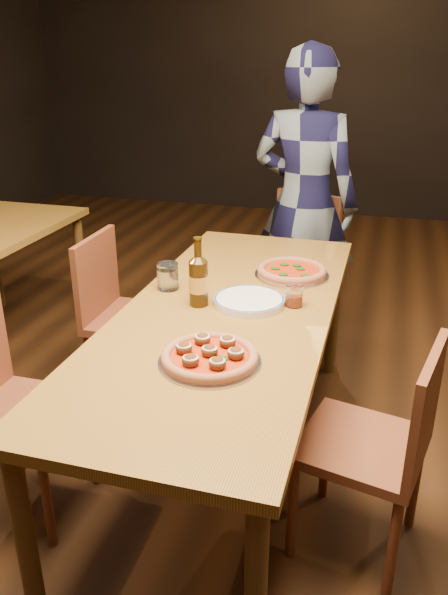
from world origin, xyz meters
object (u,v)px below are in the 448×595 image
(beer_bottle, at_px, (199,282))
(diner, at_px, (304,204))
(pizza_meatball, at_px, (210,356))
(water_glass, at_px, (168,276))
(chair_main_nw, at_px, (23,411))
(chair_end, at_px, (289,269))
(plate_stack, at_px, (249,301))
(amber_glass, at_px, (294,296))
(table_main, at_px, (227,326))
(chair_main_sw, at_px, (136,318))
(pizza_margherita, at_px, (292,271))
(chair_main_e, at_px, (361,443))

(beer_bottle, bearing_deg, diner, 80.56)
(diner, bearing_deg, pizza_meatball, 100.39)
(water_glass, bearing_deg, chair_main_nw, -122.87)
(chair_end, xyz_separation_m, water_glass, (-0.33, -1.15, 0.34))
(plate_stack, height_order, amber_glass, amber_glass)
(table_main, xyz_separation_m, diner, (0.09, 1.31, 0.19))
(beer_bottle, relative_size, diner, 0.16)
(chair_main_sw, distance_m, diner, 1.21)
(chair_main_nw, bearing_deg, chair_main_sw, -6.07)
(water_glass, bearing_deg, pizza_meatball, -57.34)
(diner, bearing_deg, chair_end, 31.87)
(pizza_margherita, xyz_separation_m, amber_glass, (0.07, -0.33, 0.02))
(beer_bottle, bearing_deg, chair_main_e, -23.58)
(chair_main_sw, bearing_deg, chair_main_nw, 173.69)
(pizza_meatball, height_order, diner, diner)
(table_main, height_order, diner, diner)
(pizza_meatball, relative_size, pizza_margherita, 1.01)
(chair_main_e, bearing_deg, chair_main_nw, -70.46)
(plate_stack, distance_m, water_glass, 0.38)
(chair_main_nw, relative_size, diner, 0.50)
(beer_bottle, bearing_deg, pizza_meatball, -67.45)
(diner, bearing_deg, chair_main_nw, 77.91)
(water_glass, xyz_separation_m, diner, (0.39, 1.17, 0.06))
(chair_main_sw, distance_m, pizza_meatball, 1.11)
(beer_bottle, height_order, amber_glass, beer_bottle)
(chair_end, height_order, pizza_margherita, chair_end)
(chair_main_e, xyz_separation_m, beer_bottle, (-0.68, 0.30, 0.41))
(chair_main_nw, bearing_deg, beer_bottle, -51.42)
(chair_end, xyz_separation_m, diner, (0.07, 0.02, 0.40))
(water_glass, height_order, amber_glass, water_glass)
(chair_main_nw, xyz_separation_m, amber_glass, (0.92, 0.55, 0.36))
(pizza_margherita, height_order, amber_glass, amber_glass)
(pizza_meatball, distance_m, amber_glass, 0.56)
(table_main, height_order, pizza_meatball, pizza_meatball)
(plate_stack, bearing_deg, chair_main_sw, 152.81)
(chair_main_sw, relative_size, beer_bottle, 3.31)
(pizza_margherita, bearing_deg, chair_main_e, -62.05)
(water_glass, relative_size, amber_glass, 1.33)
(pizza_margherita, distance_m, amber_glass, 0.34)
(chair_main_e, bearing_deg, diner, -151.27)
(chair_main_e, relative_size, beer_bottle, 3.19)
(pizza_meatball, distance_m, pizza_margherita, 0.87)
(amber_glass, bearing_deg, plate_stack, -169.24)
(table_main, distance_m, amber_glass, 0.29)
(pizza_meatball, xyz_separation_m, plate_stack, (0.01, 0.49, -0.01))
(chair_end, bearing_deg, amber_glass, -58.89)
(chair_main_e, xyz_separation_m, diner, (-0.47, 1.60, 0.43))
(pizza_meatball, distance_m, water_glass, 0.67)
(table_main, bearing_deg, beer_bottle, 174.74)
(chair_main_nw, height_order, chair_end, chair_end)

